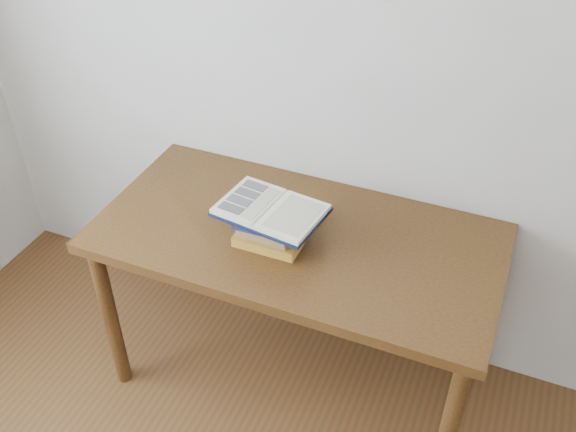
% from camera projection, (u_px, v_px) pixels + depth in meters
% --- Properties ---
extents(desk, '(1.45, 0.73, 0.78)m').
position_uv_depth(desk, '(297.00, 254.00, 2.35)').
color(desk, '#4E3313').
rests_on(desk, ground).
extents(book_stack, '(0.24, 0.20, 0.13)m').
position_uv_depth(book_stack, '(272.00, 225.00, 2.24)').
color(book_stack, olive).
rests_on(book_stack, desk).
extents(open_book, '(0.38, 0.29, 0.03)m').
position_uv_depth(open_book, '(271.00, 210.00, 2.18)').
color(open_book, black).
rests_on(open_book, book_stack).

